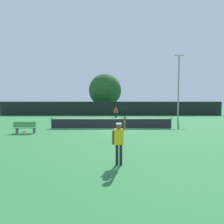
# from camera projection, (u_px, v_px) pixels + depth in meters

# --- Properties ---
(ground_plane) EXTENTS (120.00, 120.00, 0.00)m
(ground_plane) POSITION_uv_depth(u_px,v_px,m) (111.00, 128.00, 18.14)
(ground_plane) COLOR #2D723D
(tennis_net) EXTENTS (11.52, 0.08, 1.07)m
(tennis_net) POSITION_uv_depth(u_px,v_px,m) (111.00, 123.00, 18.11)
(tennis_net) COLOR #232328
(tennis_net) RESTS_ON ground
(perimeter_fence) EXTENTS (39.93, 0.12, 2.49)m
(perimeter_fence) POSITION_uv_depth(u_px,v_px,m) (111.00, 109.00, 34.13)
(perimeter_fence) COLOR black
(perimeter_fence) RESTS_ON ground
(player_serving) EXTENTS (0.68, 0.40, 2.60)m
(player_serving) POSITION_uv_depth(u_px,v_px,m) (119.00, 137.00, 7.80)
(player_serving) COLOR yellow
(player_serving) RESTS_ON ground
(player_receiving) EXTENTS (0.57, 0.23, 1.54)m
(player_receiving) POSITION_uv_depth(u_px,v_px,m) (116.00, 112.00, 29.56)
(player_receiving) COLOR red
(player_receiving) RESTS_ON ground
(tennis_ball) EXTENTS (0.07, 0.07, 0.07)m
(tennis_ball) POSITION_uv_depth(u_px,v_px,m) (87.00, 123.00, 21.92)
(tennis_ball) COLOR #CCE033
(tennis_ball) RESTS_ON ground
(spare_racket) EXTENTS (0.28, 0.52, 0.04)m
(spare_racket) POSITION_uv_depth(u_px,v_px,m) (25.00, 132.00, 16.20)
(spare_racket) COLOR black
(spare_racket) RESTS_ON ground
(courtside_bench) EXTENTS (1.80, 0.44, 0.95)m
(courtside_bench) POSITION_uv_depth(u_px,v_px,m) (25.00, 127.00, 15.42)
(courtside_bench) COLOR #478C4C
(courtside_bench) RESTS_ON ground
(light_pole) EXTENTS (1.18, 0.28, 8.67)m
(light_pole) POSITION_uv_depth(u_px,v_px,m) (179.00, 83.00, 24.30)
(light_pole) COLOR gray
(light_pole) RESTS_ON ground
(large_tree) EXTENTS (6.80, 6.80, 8.24)m
(large_tree) POSITION_uv_depth(u_px,v_px,m) (105.00, 90.00, 39.88)
(large_tree) COLOR brown
(large_tree) RESTS_ON ground
(parked_car_near) EXTENTS (2.18, 4.32, 1.69)m
(parked_car_near) POSITION_uv_depth(u_px,v_px,m) (76.00, 109.00, 40.40)
(parked_car_near) COLOR black
(parked_car_near) RESTS_ON ground
(parked_car_mid) EXTENTS (2.33, 4.38, 1.69)m
(parked_car_mid) POSITION_uv_depth(u_px,v_px,m) (143.00, 109.00, 41.45)
(parked_car_mid) COLOR black
(parked_car_mid) RESTS_ON ground
(parked_car_far) EXTENTS (2.19, 4.32, 1.69)m
(parked_car_far) POSITION_uv_depth(u_px,v_px,m) (159.00, 109.00, 41.60)
(parked_car_far) COLOR red
(parked_car_far) RESTS_ON ground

